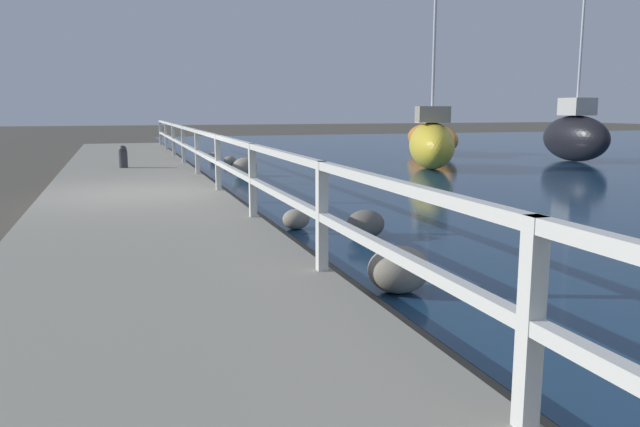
# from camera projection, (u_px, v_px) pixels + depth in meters

# --- Properties ---
(ground_plane) EXTENTS (120.00, 120.00, 0.00)m
(ground_plane) POSITION_uv_depth(u_px,v_px,m) (136.00, 206.00, 11.79)
(ground_plane) COLOR #4C473D
(dock_walkway) EXTENTS (3.35, 36.00, 0.25)m
(dock_walkway) POSITION_uv_depth(u_px,v_px,m) (135.00, 200.00, 11.77)
(dock_walkway) COLOR gray
(dock_walkway) RESTS_ON ground
(railing) EXTENTS (0.10, 32.50, 1.07)m
(railing) POSITION_uv_depth(u_px,v_px,m) (218.00, 152.00, 12.10)
(railing) COLOR silver
(railing) RESTS_ON dock_walkway
(boulder_upstream) EXTENTS (0.46, 0.41, 0.34)m
(boulder_upstream) POSITION_uv_depth(u_px,v_px,m) (215.00, 157.00, 21.76)
(boulder_upstream) COLOR gray
(boulder_upstream) RESTS_ON ground
(boulder_water_edge) EXTENTS (0.41, 0.37, 0.31)m
(boulder_water_edge) POSITION_uv_depth(u_px,v_px,m) (230.00, 161.00, 20.29)
(boulder_water_edge) COLOR gray
(boulder_water_edge) RESTS_ON ground
(boulder_downstream) EXTENTS (0.63, 0.57, 0.47)m
(boulder_downstream) POSITION_uv_depth(u_px,v_px,m) (399.00, 269.00, 6.24)
(boulder_downstream) COLOR gray
(boulder_downstream) RESTS_ON ground
(boulder_far_strip) EXTENTS (0.68, 0.61, 0.51)m
(boulder_far_strip) POSITION_uv_depth(u_px,v_px,m) (245.00, 167.00, 16.99)
(boulder_far_strip) COLOR gray
(boulder_far_strip) RESTS_ON ground
(boulder_near_dock) EXTENTS (0.54, 0.49, 0.41)m
(boulder_near_dock) POSITION_uv_depth(u_px,v_px,m) (366.00, 224.00, 8.87)
(boulder_near_dock) COLOR #666056
(boulder_near_dock) RESTS_ON ground
(boulder_mid_strip) EXTENTS (0.42, 0.38, 0.31)m
(boulder_mid_strip) POSITION_uv_depth(u_px,v_px,m) (296.00, 219.00, 9.54)
(boulder_mid_strip) COLOR gray
(boulder_mid_strip) RESTS_ON ground
(mooring_bollard) EXTENTS (0.23, 0.23, 0.60)m
(mooring_bollard) POSITION_uv_depth(u_px,v_px,m) (123.00, 157.00, 16.77)
(mooring_bollard) COLOR #333338
(mooring_bollard) RESTS_ON dock_walkway
(sailboat_yellow) EXTENTS (2.46, 3.75, 6.37)m
(sailboat_yellow) POSITION_uv_depth(u_px,v_px,m) (431.00, 142.00, 19.02)
(sailboat_yellow) COLOR gold
(sailboat_yellow) RESTS_ON water_surface
(sailboat_black) EXTENTS (1.35, 3.22, 6.32)m
(sailboat_black) POSITION_uv_depth(u_px,v_px,m) (575.00, 135.00, 21.72)
(sailboat_black) COLOR black
(sailboat_black) RESTS_ON water_surface
(sailboat_orange) EXTENTS (1.72, 4.94, 5.92)m
(sailboat_orange) POSITION_uv_depth(u_px,v_px,m) (431.00, 136.00, 25.22)
(sailboat_orange) COLOR orange
(sailboat_orange) RESTS_ON water_surface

